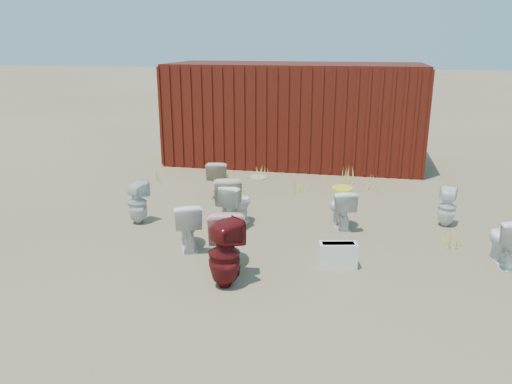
% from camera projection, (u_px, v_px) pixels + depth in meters
% --- Properties ---
extents(ground, '(100.00, 100.00, 0.00)m').
position_uv_depth(ground, '(248.00, 237.00, 7.71)').
color(ground, brown).
rests_on(ground, ground).
extents(shipping_container, '(6.00, 2.40, 2.40)m').
position_uv_depth(shipping_container, '(294.00, 114.00, 12.23)').
color(shipping_container, '#47160B').
rests_on(shipping_container, ground).
extents(toilet_front_a, '(0.64, 0.80, 0.71)m').
position_uv_depth(toilet_front_a, '(187.00, 225.00, 7.23)').
color(toilet_front_a, white).
rests_on(toilet_front_a, ground).
extents(toilet_front_pink, '(0.69, 0.94, 0.86)m').
position_uv_depth(toilet_front_pink, '(226.00, 237.00, 6.59)').
color(toilet_front_pink, tan).
rests_on(toilet_front_pink, ground).
extents(toilet_front_c, '(0.56, 0.78, 0.72)m').
position_uv_depth(toilet_front_c, '(235.00, 204.00, 8.13)').
color(toilet_front_c, white).
rests_on(toilet_front_c, ground).
extents(toilet_front_maroon, '(0.55, 0.55, 0.86)m').
position_uv_depth(toilet_front_maroon, '(224.00, 254.00, 6.04)').
color(toilet_front_maroon, '#5E1012').
rests_on(toilet_front_maroon, ground).
extents(toilet_front_e, '(0.47, 0.72, 0.69)m').
position_uv_depth(toilet_front_e, '(506.00, 241.00, 6.67)').
color(toilet_front_e, white).
rests_on(toilet_front_e, ground).
extents(toilet_back_a, '(0.42, 0.42, 0.71)m').
position_uv_depth(toilet_back_a, '(137.00, 203.00, 8.21)').
color(toilet_back_a, silver).
rests_on(toilet_back_a, ground).
extents(toilet_back_beige_left, '(0.67, 0.90, 0.82)m').
position_uv_depth(toilet_back_beige_left, '(228.00, 198.00, 8.25)').
color(toilet_back_beige_left, beige).
rests_on(toilet_back_beige_left, ground).
extents(toilet_back_beige_right, '(0.49, 0.75, 0.71)m').
position_uv_depth(toilet_back_beige_right, '(219.00, 178.00, 9.68)').
color(toilet_back_beige_right, beige).
rests_on(toilet_back_beige_right, ground).
extents(toilet_back_yellowlid, '(0.53, 0.72, 0.65)m').
position_uv_depth(toilet_back_yellowlid, '(341.00, 208.00, 8.02)').
color(toilet_back_yellowlid, white).
rests_on(toilet_back_yellowlid, ground).
extents(toilet_back_e, '(0.33, 0.34, 0.64)m').
position_uv_depth(toilet_back_e, '(447.00, 207.00, 8.09)').
color(toilet_back_e, white).
rests_on(toilet_back_e, ground).
extents(yellow_lid, '(0.33, 0.41, 0.02)m').
position_uv_depth(yellow_lid, '(342.00, 188.00, 7.92)').
color(yellow_lid, yellow).
rests_on(yellow_lid, toilet_back_yellowlid).
extents(loose_tank, '(0.53, 0.30, 0.35)m').
position_uv_depth(loose_tank, '(338.00, 255.00, 6.63)').
color(loose_tank, white).
rests_on(loose_tank, ground).
extents(loose_lid_near, '(0.47, 0.56, 0.02)m').
position_uv_depth(loose_lid_near, '(259.00, 177.00, 11.07)').
color(loose_lid_near, '#BDB389').
rests_on(loose_lid_near, ground).
extents(loose_lid_far, '(0.55, 0.59, 0.02)m').
position_uv_depth(loose_lid_far, '(238.00, 220.00, 8.40)').
color(loose_lid_far, '#C1B38C').
rests_on(loose_lid_far, ground).
extents(weed_clump_a, '(0.36, 0.36, 0.30)m').
position_uv_depth(weed_clump_a, '(156.00, 177.00, 10.56)').
color(weed_clump_a, '#BFC54E').
rests_on(weed_clump_a, ground).
extents(weed_clump_b, '(0.32, 0.32, 0.29)m').
position_uv_depth(weed_clump_b, '(299.00, 185.00, 10.00)').
color(weed_clump_b, '#BFC54E').
rests_on(weed_clump_b, ground).
extents(weed_clump_c, '(0.36, 0.36, 0.31)m').
position_uv_depth(weed_clump_c, '(372.00, 184.00, 10.05)').
color(weed_clump_c, '#BFC54E').
rests_on(weed_clump_c, ground).
extents(weed_clump_d, '(0.30, 0.30, 0.25)m').
position_uv_depth(weed_clump_d, '(261.00, 172.00, 11.05)').
color(weed_clump_d, '#BFC54E').
rests_on(weed_clump_d, ground).
extents(weed_clump_e, '(0.34, 0.34, 0.33)m').
position_uv_depth(weed_clump_e, '(349.00, 175.00, 10.66)').
color(weed_clump_e, '#BFC54E').
rests_on(weed_clump_e, ground).
extents(weed_clump_f, '(0.28, 0.28, 0.25)m').
position_uv_depth(weed_clump_f, '(452.00, 239.00, 7.32)').
color(weed_clump_f, '#BFC54E').
rests_on(weed_clump_f, ground).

